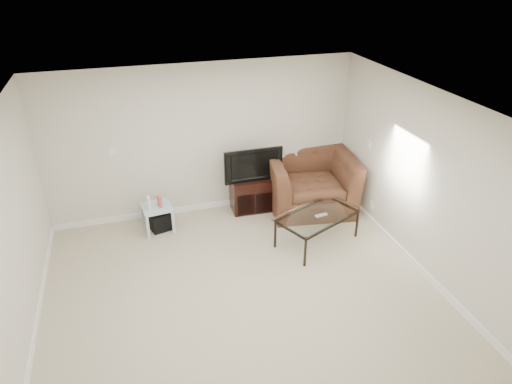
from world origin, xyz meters
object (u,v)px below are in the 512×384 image
object	(u,v)px
television	(252,163)
subwoofer	(160,220)
side_table	(158,218)
recliner	(311,174)
coffee_table	(317,228)
tv_stand	(252,193)

from	to	relation	value
television	subwoofer	xyz separation A→B (m)	(-1.59, -0.18, -0.71)
side_table	recliner	world-z (taller)	recliner
television	recliner	world-z (taller)	recliner
subwoofer	recliner	bearing A→B (deg)	-0.46
coffee_table	tv_stand	bearing A→B (deg)	117.19
television	side_table	xyz separation A→B (m)	(-1.62, -0.20, -0.65)
subwoofer	recliner	distance (m)	2.62
television	recliner	xyz separation A→B (m)	(0.98, -0.20, -0.23)
television	tv_stand	bearing A→B (deg)	87.71
side_table	coffee_table	bearing A→B (deg)	-24.78
side_table	subwoofer	distance (m)	0.07
television	side_table	world-z (taller)	television
tv_stand	coffee_table	size ratio (longest dim) A/B	0.56
subwoofer	coffee_table	xyz separation A→B (m)	(2.25, -1.07, 0.09)
subwoofer	television	bearing A→B (deg)	6.46
side_table	coffee_table	xyz separation A→B (m)	(2.27, -1.05, 0.03)
tv_stand	side_table	distance (m)	1.64
television	recliner	size ratio (longest dim) A/B	0.63
tv_stand	coffee_table	bearing A→B (deg)	-60.64
subwoofer	recliner	world-z (taller)	recliner
television	coffee_table	distance (m)	1.54
tv_stand	television	world-z (taller)	television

